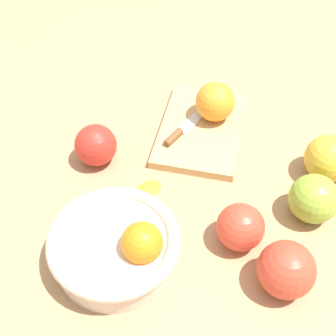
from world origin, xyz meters
TOP-DOWN VIEW (x-y plane):
  - ground_plane at (0.00, 0.00)m, footprint 2.40×2.40m
  - bowl at (-0.16, 0.13)m, footprint 0.20×0.20m
  - cutting_board at (0.14, 0.01)m, footprint 0.25×0.18m
  - orange_on_board at (0.17, -0.01)m, footprint 0.08×0.08m
  - knife at (0.12, 0.05)m, footprint 0.14×0.09m
  - apple_front_left at (-0.18, -0.12)m, footprint 0.08×0.08m
  - apple_front_right at (0.05, -0.21)m, footprint 0.08×0.08m
  - apple_back_right at (0.05, 0.20)m, footprint 0.08×0.08m
  - apple_front_left_2 at (-0.11, -0.06)m, footprint 0.07×0.07m
  - apple_front_left_3 at (-0.04, -0.17)m, footprint 0.08×0.08m
  - citrus_peel at (-0.02, 0.10)m, footprint 0.06×0.06m

SIDE VIEW (x-z plane):
  - ground_plane at x=0.00m, z-range 0.00..0.00m
  - citrus_peel at x=-0.02m, z-range 0.00..0.01m
  - cutting_board at x=0.14m, z-range 0.00..0.02m
  - knife at x=0.12m, z-range 0.01..0.03m
  - bowl at x=-0.16m, z-range -0.01..0.08m
  - apple_front_left_2 at x=-0.11m, z-range 0.00..0.07m
  - apple_back_right at x=0.05m, z-range 0.00..0.08m
  - apple_front_left_3 at x=-0.04m, z-range 0.00..0.08m
  - apple_front_right at x=0.05m, z-range 0.00..0.08m
  - apple_front_left at x=-0.18m, z-range 0.00..0.08m
  - orange_on_board at x=0.17m, z-range 0.02..0.09m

